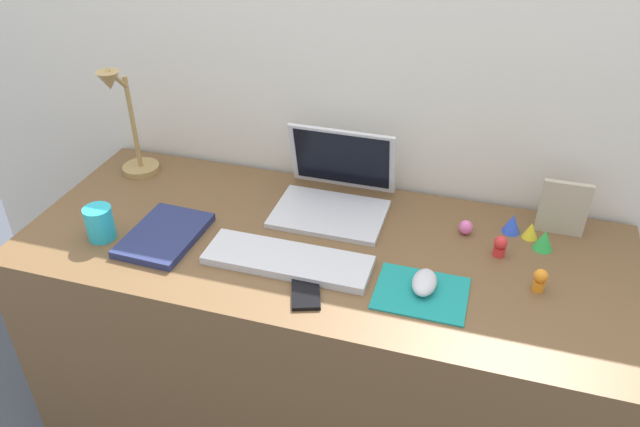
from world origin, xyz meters
TOP-DOWN VIEW (x-y plane):
  - back_wall at (0.00, 0.36)m, footprint 2.76×0.05m
  - desk at (0.00, 0.00)m, footprint 1.56×0.64m
  - laptop at (-0.02, 0.18)m, footprint 0.30×0.26m
  - keyboard at (-0.06, -0.10)m, footprint 0.41×0.13m
  - mousepad at (0.27, -0.12)m, footprint 0.21×0.17m
  - mouse at (0.27, -0.11)m, footprint 0.06×0.10m
  - cell_phone at (0.02, -0.19)m, footprint 0.10×0.14m
  - desk_lamp at (-0.64, 0.17)m, footprint 0.11×0.16m
  - notebook_pad at (-0.40, -0.10)m, footprint 0.18×0.25m
  - picture_frame at (0.58, 0.23)m, footprint 0.12×0.02m
  - coffee_mug at (-0.55, -0.14)m, footprint 0.07×0.07m
  - toy_figurine_green at (0.54, 0.14)m, footprint 0.05×0.05m
  - toy_figurine_yellow at (0.51, 0.18)m, footprint 0.04×0.04m
  - toy_figurine_blue at (0.46, 0.19)m, footprint 0.05×0.05m
  - toy_figurine_orange at (0.53, -0.03)m, footprint 0.03×0.03m
  - toy_figurine_pink at (0.34, 0.15)m, footprint 0.04×0.04m
  - toy_figurine_red at (0.43, 0.08)m, footprint 0.03×0.03m

SIDE VIEW (x-z plane):
  - desk at x=0.00m, z-range 0.00..0.74m
  - back_wall at x=0.00m, z-range 0.00..1.40m
  - mousepad at x=0.27m, z-range 0.74..0.74m
  - cell_phone at x=0.02m, z-range 0.74..0.75m
  - keyboard at x=-0.06m, z-range 0.74..0.76m
  - notebook_pad at x=-0.40m, z-range 0.74..0.76m
  - toy_figurine_pink at x=0.34m, z-range 0.74..0.78m
  - mouse at x=0.27m, z-range 0.74..0.78m
  - toy_figurine_yellow at x=0.51m, z-range 0.74..0.78m
  - toy_figurine_blue at x=0.46m, z-range 0.74..0.79m
  - toy_figurine_green at x=0.54m, z-range 0.74..0.79m
  - toy_figurine_red at x=0.43m, z-range 0.74..0.80m
  - toy_figurine_orange at x=0.53m, z-range 0.74..0.80m
  - coffee_mug at x=-0.55m, z-range 0.74..0.83m
  - laptop at x=-0.02m, z-range 0.69..0.90m
  - picture_frame at x=0.58m, z-range 0.74..0.89m
  - desk_lamp at x=-0.64m, z-range 0.73..1.08m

